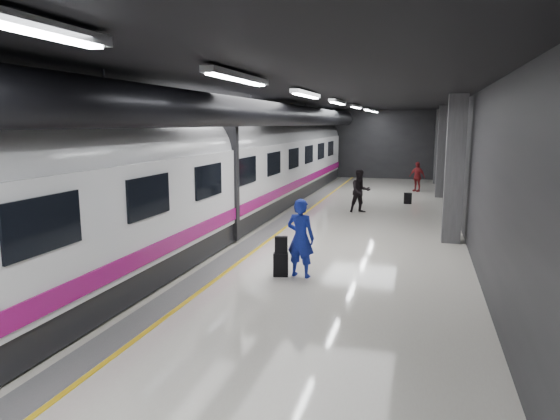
% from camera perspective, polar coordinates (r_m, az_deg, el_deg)
% --- Properties ---
extents(ground, '(40.00, 40.00, 0.00)m').
position_cam_1_polar(ground, '(14.93, 1.49, -4.23)').
color(ground, silver).
rests_on(ground, ground).
extents(platform_hall, '(10.02, 40.02, 4.51)m').
position_cam_1_polar(platform_hall, '(15.48, 1.41, 9.50)').
color(platform_hall, black).
rests_on(platform_hall, ground).
extents(train, '(3.05, 38.00, 4.05)m').
position_cam_1_polar(train, '(15.69, -10.06, 3.98)').
color(train, black).
rests_on(train, ground).
extents(traveler_main, '(0.76, 0.57, 1.89)m').
position_cam_1_polar(traveler_main, '(11.88, 2.37, -3.21)').
color(traveler_main, '#1721B1').
rests_on(traveler_main, ground).
extents(suitcase_main, '(0.39, 0.29, 0.57)m').
position_cam_1_polar(suitcase_main, '(12.06, 0.09, -6.25)').
color(suitcase_main, black).
rests_on(suitcase_main, ground).
extents(shoulder_bag, '(0.34, 0.23, 0.41)m').
position_cam_1_polar(shoulder_bag, '(11.93, 0.14, -4.00)').
color(shoulder_bag, black).
rests_on(shoulder_bag, suitcase_main).
extents(traveler_far_a, '(1.08, 1.00, 1.78)m').
position_cam_1_polar(traveler_far_a, '(20.76, 9.15, 2.14)').
color(traveler_far_a, black).
rests_on(traveler_far_a, ground).
extents(traveler_far_b, '(1.00, 0.83, 1.60)m').
position_cam_1_polar(traveler_far_b, '(28.01, 15.39, 3.70)').
color(traveler_far_b, maroon).
rests_on(traveler_far_b, ground).
extents(suitcase_far, '(0.37, 0.26, 0.51)m').
position_cam_1_polar(suitcase_far, '(23.60, 14.39, 1.31)').
color(suitcase_far, black).
rests_on(suitcase_far, ground).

